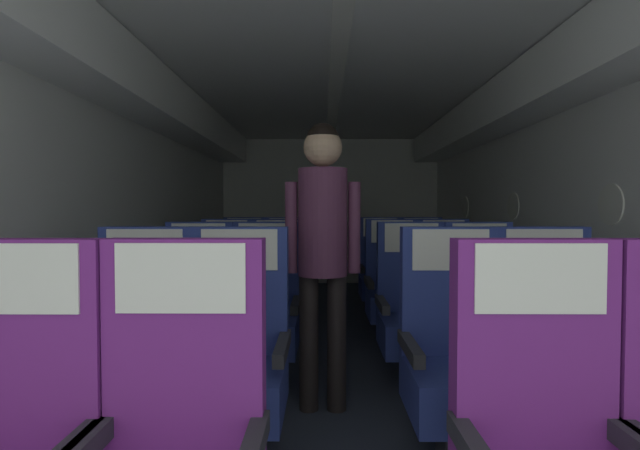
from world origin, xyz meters
name	(u,v)px	position (x,y,z in m)	size (l,w,h in m)	color
ground	(337,358)	(0.00, 3.78, -0.01)	(3.62, 7.96, 0.02)	#2D3342
fuselage_shell	(336,147)	(0.00, 4.05, 1.68)	(3.50, 7.61, 2.31)	silver
seat_b_left_window	(138,359)	(-0.98, 2.28, 0.45)	(0.49, 0.51, 1.07)	#38383D
seat_b_left_aisle	(236,359)	(-0.51, 2.28, 0.45)	(0.49, 0.51, 1.07)	#38383D
seat_b_right_aisle	(552,359)	(0.97, 2.30, 0.45)	(0.49, 0.51, 1.07)	#38383D
seat_b_right_window	(455,360)	(0.51, 2.28, 0.45)	(0.49, 0.51, 1.07)	#38383D
seat_c_left_window	(195,314)	(-0.97, 3.26, 0.45)	(0.49, 0.51, 1.07)	#38383D
seat_c_left_aisle	(264,313)	(-0.51, 3.27, 0.45)	(0.49, 0.51, 1.07)	#38383D
seat_c_right_aisle	(483,314)	(0.97, 3.26, 0.45)	(0.49, 0.51, 1.07)	#38383D
seat_c_right_window	(414,313)	(0.51, 3.28, 0.45)	(0.49, 0.51, 1.07)	#38383D
seat_d_left_window	(225,289)	(-0.98, 4.26, 0.45)	(0.49, 0.51, 1.07)	#38383D
seat_d_left_aisle	(276,289)	(-0.52, 4.25, 0.45)	(0.49, 0.51, 1.07)	#38383D
seat_d_right_aisle	(446,290)	(0.97, 4.25, 0.45)	(0.49, 0.51, 1.07)	#38383D
seat_d_right_window	(393,290)	(0.51, 4.24, 0.45)	(0.49, 0.51, 1.07)	#38383D
seat_e_left_window	(243,274)	(-0.98, 5.22, 0.45)	(0.49, 0.51, 1.07)	#38383D
seat_e_left_aisle	(286,274)	(-0.52, 5.23, 0.45)	(0.49, 0.51, 1.07)	#38383D
seat_e_right_aisle	(423,275)	(0.97, 5.22, 0.45)	(0.49, 0.51, 1.07)	#38383D
seat_e_right_window	(381,275)	(0.52, 5.23, 0.45)	(0.49, 0.51, 1.07)	#38383D
flight_attendant	(323,233)	(-0.11, 2.78, 1.02)	(0.43, 0.28, 1.64)	black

